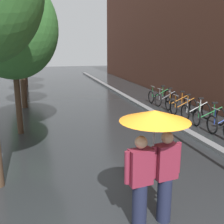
# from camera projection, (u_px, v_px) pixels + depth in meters

# --- Properties ---
(kerb_strip) EXTENTS (0.30, 36.00, 0.12)m
(kerb_strip) POSITION_uv_depth(u_px,v_px,m) (139.00, 104.00, 14.34)
(kerb_strip) COLOR slate
(kerb_strip) RESTS_ON ground
(street_tree_1) EXTENTS (3.08, 3.08, 5.45)m
(street_tree_1) POSITION_uv_depth(u_px,v_px,m) (12.00, 28.00, 8.88)
(street_tree_1) COLOR #473323
(street_tree_1) RESTS_ON ground
(street_tree_2) EXTENTS (2.51, 2.51, 5.08)m
(street_tree_2) POSITION_uv_depth(u_px,v_px,m) (19.00, 37.00, 13.02)
(street_tree_2) COLOR #473323
(street_tree_2) RESTS_ON ground
(street_tree_3) EXTENTS (2.71, 2.71, 6.08)m
(street_tree_3) POSITION_uv_depth(u_px,v_px,m) (20.00, 26.00, 16.31)
(street_tree_3) COLOR #473323
(street_tree_3) RESTS_ON ground
(street_tree_4) EXTENTS (3.11, 3.11, 5.72)m
(street_tree_4) POSITION_uv_depth(u_px,v_px,m) (22.00, 36.00, 20.91)
(street_tree_4) COLOR #473323
(street_tree_4) RESTS_ON ground
(parked_bicycle_3) EXTENTS (1.17, 0.85, 0.96)m
(parked_bicycle_3) POSITION_uv_depth(u_px,v_px,m) (209.00, 116.00, 10.64)
(parked_bicycle_3) COLOR black
(parked_bicycle_3) RESTS_ON ground
(parked_bicycle_4) EXTENTS (1.09, 0.72, 0.96)m
(parked_bicycle_4) POSITION_uv_depth(u_px,v_px,m) (196.00, 111.00, 11.52)
(parked_bicycle_4) COLOR black
(parked_bicycle_4) RESTS_ON ground
(parked_bicycle_5) EXTENTS (1.08, 0.71, 0.96)m
(parked_bicycle_5) POSITION_uv_depth(u_px,v_px,m) (183.00, 106.00, 12.40)
(parked_bicycle_5) COLOR black
(parked_bicycle_5) RESTS_ON ground
(parked_bicycle_6) EXTENTS (1.13, 0.79, 0.96)m
(parked_bicycle_6) POSITION_uv_depth(u_px,v_px,m) (178.00, 103.00, 13.23)
(parked_bicycle_6) COLOR black
(parked_bicycle_6) RESTS_ON ground
(parked_bicycle_7) EXTENTS (1.15, 0.81, 0.96)m
(parked_bicycle_7) POSITION_uv_depth(u_px,v_px,m) (166.00, 99.00, 14.23)
(parked_bicycle_7) COLOR black
(parked_bicycle_7) RESTS_ON ground
(parked_bicycle_8) EXTENTS (1.10, 0.73, 0.96)m
(parked_bicycle_8) POSITION_uv_depth(u_px,v_px,m) (159.00, 96.00, 15.02)
(parked_bicycle_8) COLOR black
(parked_bicycle_8) RESTS_ON ground
(couple_under_umbrella) EXTENTS (1.18, 1.18, 2.10)m
(couple_under_umbrella) POSITION_uv_depth(u_px,v_px,m) (154.00, 149.00, 4.48)
(couple_under_umbrella) COLOR #1E233D
(couple_under_umbrella) RESTS_ON ground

